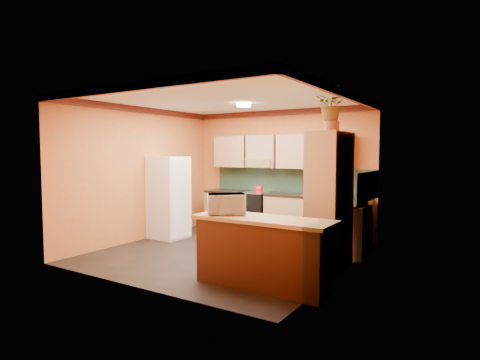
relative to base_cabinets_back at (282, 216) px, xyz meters
The scene contains 15 objects.
room_shell 2.25m from the base_cabinets_back, 96.67° to the right, with size 4.24×4.24×2.72m.
base_cabinets_back is the anchor object (origin of this frame).
countertop_back 0.46m from the base_cabinets_back, 90.00° to the right, with size 3.65×0.62×0.04m, color black.
stove 0.63m from the base_cabinets_back, behind, with size 0.58×0.58×0.91m, color black.
kettle 0.77m from the base_cabinets_back, behind, with size 0.17×0.17×0.18m, color red, non-canonical shape.
sink 0.92m from the base_cabinets_back, ahead, with size 0.48×0.40×0.03m, color silver.
base_cabinets_right 1.80m from the base_cabinets_back, 27.22° to the right, with size 0.60×0.80×0.88m, color tan.
countertop_right 1.86m from the base_cabinets_back, 27.22° to the right, with size 0.62×0.80×0.04m, color black.
fridge 2.41m from the base_cabinets_back, 145.26° to the right, with size 0.68×0.66×1.70m, color white.
pantry 2.44m from the base_cabinets_back, 45.65° to the right, with size 0.48×0.90×2.10m, color tan.
fern_pot 2.91m from the base_cabinets_back, 44.79° to the right, with size 0.22×0.22×0.16m, color brown.
fern 3.12m from the base_cabinets_back, 44.79° to the right, with size 0.46×0.39×0.51m, color tan.
breakfast_bar 3.22m from the base_cabinets_back, 67.98° to the right, with size 1.80×0.55×0.88m, color #491D11.
bar_top 3.25m from the base_cabinets_back, 67.98° to the right, with size 1.90×0.65×0.05m, color #DDB76B.
microwave 3.11m from the base_cabinets_back, 78.26° to the right, with size 0.51×0.35×0.28m, color white.
Camera 1 is at (3.95, -5.77, 1.79)m, focal length 30.00 mm.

